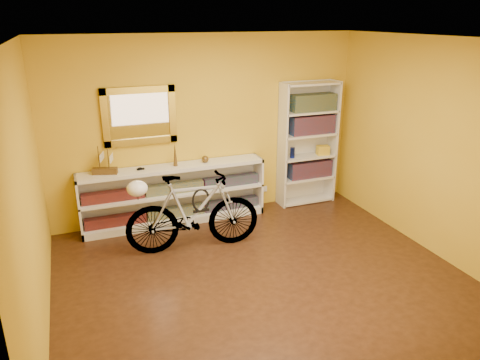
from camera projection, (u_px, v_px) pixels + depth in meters
name	position (u px, v px, depth m)	size (l,w,h in m)	color
floor	(262.00, 278.00, 5.16)	(4.50, 4.00, 0.01)	black
ceiling	(267.00, 39.00, 4.27)	(4.50, 4.00, 0.01)	silver
back_wall	(207.00, 128.00, 6.48)	(4.50, 0.01, 2.60)	gold
left_wall	(28.00, 199.00, 3.96)	(0.01, 4.00, 2.60)	gold
right_wall	(435.00, 148.00, 5.47)	(0.01, 4.00, 2.60)	gold
gilt_mirror	(139.00, 116.00, 6.04)	(0.98, 0.06, 0.78)	olive
wall_socket	(264.00, 189.00, 7.12)	(0.09, 0.01, 0.09)	silver
console_unit	(175.00, 195.00, 6.42)	(2.60, 0.35, 0.85)	silver
cd_row_lower	(176.00, 212.00, 6.49)	(2.50, 0.13, 0.14)	black
cd_row_upper	(175.00, 188.00, 6.36)	(2.50, 0.13, 0.14)	navy
model_ship	(104.00, 160.00, 5.90)	(0.32, 0.12, 0.38)	#442F13
toy_car	(141.00, 170.00, 6.12)	(0.00, 0.00, 0.00)	black
bronze_ornament	(175.00, 154.00, 6.23)	(0.06, 0.06, 0.34)	brown
decorative_orb	(205.00, 159.00, 6.41)	(0.10, 0.10, 0.10)	brown
bookcase	(308.00, 144.00, 6.97)	(0.90, 0.30, 1.90)	silver
book_row_a	(309.00, 169.00, 7.13)	(0.70, 0.22, 0.26)	maroon
book_row_b	(312.00, 124.00, 6.89)	(0.70, 0.22, 0.28)	maroon
book_row_c	(313.00, 102.00, 6.77)	(0.70, 0.22, 0.25)	navy
travel_mug	(292.00, 153.00, 6.90)	(0.07, 0.07, 0.16)	navy
red_tin	(297.00, 105.00, 6.72)	(0.15, 0.15, 0.19)	maroon
yellow_bag	(323.00, 150.00, 7.06)	(0.19, 0.12, 0.14)	gold
bicycle	(193.00, 212.00, 5.65)	(1.72, 0.44, 1.01)	silver
helmet	(137.00, 188.00, 5.36)	(0.25, 0.24, 0.19)	white
u_lock	(201.00, 200.00, 5.62)	(0.23, 0.23, 0.02)	black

